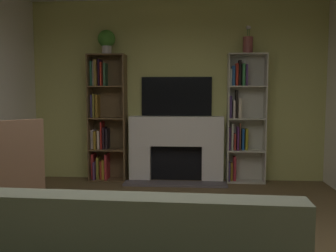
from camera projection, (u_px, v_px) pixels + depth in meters
wall_back_accent at (177, 91)px, 5.91m from camera, size 4.80×0.06×2.87m
fireplace at (176, 147)px, 5.84m from camera, size 1.59×0.55×1.04m
tv at (177, 96)px, 5.86m from camera, size 1.12×0.06×0.62m
bookshelf_left at (104, 121)px, 5.89m from camera, size 0.59×0.32×2.01m
bookshelf_right at (242, 116)px, 5.75m from camera, size 0.59×0.27×2.01m
potted_plant at (107, 40)px, 5.74m from camera, size 0.27×0.27×0.38m
vase_with_flowers at (248, 44)px, 5.59m from camera, size 0.15×0.15×0.42m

